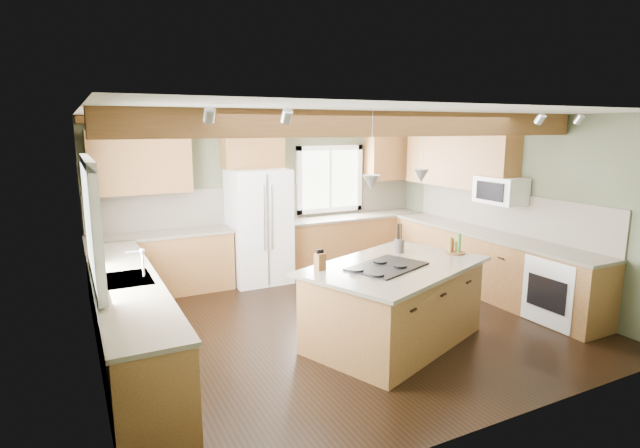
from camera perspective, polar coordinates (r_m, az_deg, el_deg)
name	(u,v)px	position (r m, az deg, el deg)	size (l,w,h in m)	color
floor	(341,323)	(6.45, 2.41, -11.22)	(5.60, 5.60, 0.00)	black
ceiling	(343,113)	(5.97, 2.61, 12.55)	(5.60, 5.60, 0.00)	silver
wall_back	(268,197)	(8.32, -6.02, 3.08)	(5.60, 5.60, 0.00)	#484D37
wall_left	(90,247)	(5.32, -24.80, -2.37)	(5.00, 5.00, 0.00)	#484D37
wall_right	(508,206)	(7.83, 20.66, 1.93)	(5.00, 5.00, 0.00)	#484D37
ceiling_beam	(378,124)	(5.33, 6.66, 11.29)	(5.55, 0.26, 0.26)	brown
soffit_trim	(268,121)	(8.15, -5.93, 11.66)	(5.55, 0.20, 0.10)	brown
backsplash_back	(268,203)	(8.31, -5.97, 2.45)	(5.58, 0.03, 0.58)	brown
backsplash_right	(504,212)	(7.86, 20.27, 1.33)	(0.03, 3.70, 0.58)	brown
base_cab_back_left	(163,265)	(7.74, -17.55, -4.47)	(2.02, 0.60, 0.88)	brown
counter_back_left	(161,234)	(7.64, -17.75, -1.14)	(2.06, 0.64, 0.04)	#4E4839
base_cab_back_right	(353,242)	(8.85, 3.85, -2.07)	(2.62, 0.60, 0.88)	brown
counter_back_right	(354,217)	(8.76, 3.89, 0.86)	(2.66, 0.64, 0.04)	#4E4839
base_cab_left	(129,323)	(5.63, -21.02, -10.55)	(0.60, 3.70, 0.88)	brown
counter_left	(125,281)	(5.48, -21.35, -6.06)	(0.64, 3.74, 0.04)	#4E4839
base_cab_right	(486,264)	(7.82, 18.47, -4.38)	(0.60, 3.70, 0.88)	brown
counter_right	(488,234)	(7.71, 18.68, -1.08)	(0.64, 3.74, 0.04)	#4E4839
upper_cab_back_left	(140,162)	(7.59, -19.87, 6.67)	(1.40, 0.35, 0.90)	brown
upper_cab_over_fridge	(253,146)	(7.98, -7.71, 8.83)	(0.96, 0.35, 0.70)	brown
upper_cab_right	(458,159)	(8.27, 15.52, 7.22)	(0.35, 2.20, 0.90)	brown
upper_cab_back_corner	(390,155)	(9.18, 7.95, 7.85)	(0.90, 0.35, 0.90)	brown
window_left	(90,220)	(5.32, -24.83, 0.38)	(0.04, 1.60, 1.05)	white
window_back	(329,179)	(8.74, 1.07, 5.17)	(1.10, 0.04, 1.00)	white
sink	(125,280)	(5.48, -21.35, -6.01)	(0.50, 0.65, 0.03)	#262628
faucet	(143,264)	(5.46, -19.58, -4.37)	(0.02, 0.02, 0.28)	#B2B2B7
dishwasher	(149,379)	(4.45, -18.95, -16.45)	(0.60, 0.60, 0.84)	white
oven	(563,290)	(7.01, 26.01, -6.79)	(0.60, 0.72, 0.84)	white
microwave	(501,190)	(7.60, 19.94, 3.64)	(0.40, 0.70, 0.38)	white
pendant_left	(371,183)	(5.11, 5.88, 4.69)	(0.18, 0.18, 0.16)	#B2B2B7
pendant_right	(421,176)	(5.93, 11.48, 5.39)	(0.18, 0.18, 0.16)	#B2B2B7
refrigerator	(259,226)	(7.93, -6.99, -0.27)	(0.90, 0.74, 1.80)	white
island	(394,305)	(5.84, 8.46, -9.13)	(1.96, 1.20, 0.88)	olive
island_top	(395,266)	(5.70, 8.59, -4.78)	(2.09, 1.33, 0.04)	#4E4839
cooktop	(387,266)	(5.56, 7.67, -4.83)	(0.85, 0.57, 0.02)	black
knife_block	(320,262)	(5.39, 0.00, -4.32)	(0.11, 0.08, 0.18)	brown
utensil_crock	(399,246)	(6.22, 9.04, -2.48)	(0.12, 0.12, 0.16)	#433A35
bottle_tray	(455,244)	(6.31, 15.21, -2.22)	(0.25, 0.25, 0.23)	brown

